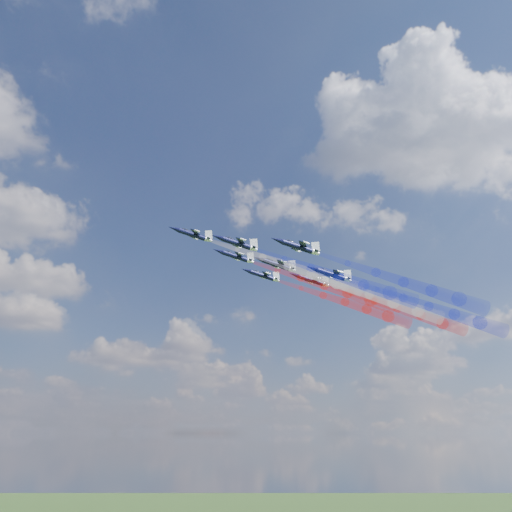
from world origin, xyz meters
TOP-DOWN VIEW (x-y plane):
  - jet_lead at (-25.32, -1.30)m, footprint 16.02×14.43m
  - trail_lead at (-0.80, -11.15)m, footprint 41.63×20.40m
  - jet_inner_left at (-19.39, -15.11)m, footprint 16.02×14.43m
  - trail_inner_left at (5.14, -24.97)m, footprint 41.63×20.40m
  - jet_inner_right at (-9.66, 2.38)m, footprint 16.02×14.43m
  - trail_inner_right at (14.86, -7.47)m, footprint 41.63×20.40m
  - jet_outer_left at (-11.15, -30.03)m, footprint 16.02×14.43m
  - trail_outer_left at (13.37, -39.88)m, footprint 41.63×20.40m
  - jet_center_third at (-3.52, -9.66)m, footprint 16.02×14.43m
  - trail_center_third at (21.00, -19.52)m, footprint 41.63×20.40m
  - jet_outer_right at (3.88, 9.19)m, footprint 16.02×14.43m
  - trail_outer_right at (28.40, -0.66)m, footprint 41.63×20.40m
  - jet_rear_left at (3.49, -24.40)m, footprint 16.02×14.43m
  - trail_rear_left at (28.02, -34.25)m, footprint 41.63×20.40m
  - jet_rear_right at (11.45, -5.52)m, footprint 16.02×14.43m
  - trail_rear_right at (35.98, -15.38)m, footprint 41.63×20.40m

SIDE VIEW (x-z plane):
  - trail_rear_left at x=28.02m, z-range 121.84..138.17m
  - trail_outer_left at x=13.37m, z-range 125.30..141.62m
  - trail_rear_right at x=35.98m, z-range 125.57..141.90m
  - trail_center_third at x=21.00m, z-range 127.03..143.36m
  - trail_inner_left at x=5.14m, z-range 128.90..145.22m
  - jet_rear_left at x=3.49m, z-range 133.57..141.31m
  - trail_outer_right at x=28.40m, z-range 129.29..145.62m
  - trail_inner_right at x=14.86m, z-range 131.49..147.82m
  - jet_outer_left at x=-11.15m, z-range 137.03..144.76m
  - jet_rear_right at x=11.45m, z-range 137.30..145.04m
  - trail_lead at x=-0.80m, z-range 134.20..150.53m
  - jet_center_third at x=-3.52m, z-range 138.76..146.49m
  - jet_inner_left at x=-19.39m, z-range 140.63..148.36m
  - jet_outer_right at x=3.88m, z-range 141.02..148.76m
  - jet_inner_right at x=-9.66m, z-range 143.22..150.95m
  - jet_lead at x=-25.32m, z-range 145.94..153.67m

